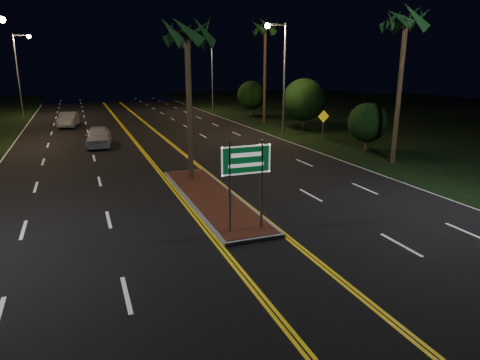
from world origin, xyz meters
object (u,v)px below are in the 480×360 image
streetlight_right_far (209,65)px  warning_sign (323,121)px  palm_median (187,33)px  shrub_far (251,95)px  car_near (98,135)px  highway_sign (246,168)px  shrub_near (368,122)px  median_island (211,198)px  palm_right_far (265,29)px  streetlight_left_far (20,66)px  car_far (68,118)px  palm_right_near (406,20)px  shrub_mid (304,100)px  streetlight_right_mid (280,66)px

streetlight_right_far → warning_sign: bearing=-84.1°
palm_median → shrub_far: (13.80, 25.50, -4.94)m
shrub_far → car_near: bearing=-142.2°
highway_sign → car_near: 19.92m
car_near → streetlight_right_far: bearing=59.3°
shrub_near → shrub_far: size_ratio=0.83×
median_island → streetlight_right_far: streetlight_right_far is taller
median_island → palm_right_far: palm_right_far is taller
palm_median → shrub_far: 29.41m
median_island → palm_right_far: (12.80, 23.00, 9.06)m
streetlight_left_far → highway_sign: bearing=-75.6°
streetlight_right_far → car_far: 19.21m
palm_right_near → shrub_mid: (1.50, 14.00, -5.49)m
median_island → car_near: car_near is taller
streetlight_right_mid → palm_right_near: bearing=-81.1°
shrub_far → car_near: (-17.73, -13.73, -1.49)m
highway_sign → palm_right_near: palm_right_near is taller
streetlight_right_far → shrub_far: 7.56m
shrub_mid → shrub_far: size_ratio=1.17×
palm_right_far → car_near: (-16.73, -7.73, -8.29)m
streetlight_right_far → median_island: bearing=-106.9°
palm_median → shrub_far: size_ratio=2.10×
streetlight_right_far → car_near: (-14.54, -19.73, -4.81)m
streetlight_left_far → car_far: 12.14m
streetlight_right_far → palm_right_near: size_ratio=0.97×
streetlight_right_far → palm_right_near: palm_right_near is taller
streetlight_right_far → shrub_mid: (3.39, -18.00, -2.93)m
median_island → streetlight_right_far: size_ratio=1.14×
streetlight_left_far → car_near: streetlight_left_far is taller
shrub_near → shrub_mid: (0.50, 10.00, 0.78)m
shrub_near → shrub_mid: shrub_mid is taller
highway_sign → shrub_mid: bearing=56.6°
palm_right_far → shrub_mid: size_ratio=2.23×
streetlight_left_far → shrub_mid: bearing=-39.1°
median_island → streetlight_left_far: size_ratio=1.14×
streetlight_right_mid → palm_right_far: size_ratio=0.87×
palm_median → car_far: palm_median is taller
shrub_far → highway_sign: bearing=-112.6°
streetlight_left_far → car_near: 23.24m
palm_right_near → streetlight_right_mid: bearing=98.9°
palm_right_far → palm_right_near: bearing=-90.9°
highway_sign → streetlight_left_far: 42.67m
streetlight_right_mid → car_far: size_ratio=1.86×
palm_right_near → shrub_mid: palm_right_near is taller
shrub_far → car_far: size_ratio=0.82×
streetlight_right_mid → streetlight_right_far: size_ratio=1.00×
streetlight_right_far → shrub_near: streetlight_right_far is taller
shrub_near → warning_sign: shrub_near is taller
streetlight_left_far → streetlight_right_far: size_ratio=1.00×
car_far → streetlight_right_mid: bearing=-26.3°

